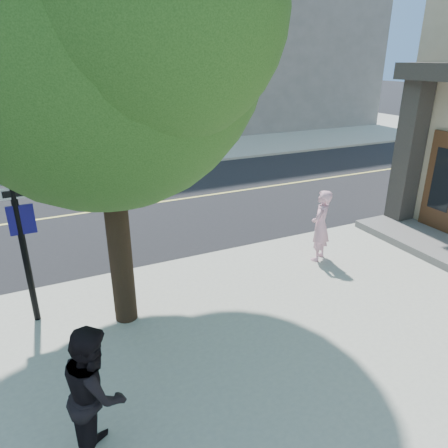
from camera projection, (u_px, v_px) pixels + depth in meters
ground at (30, 295)px, 8.56m from camera, size 140.00×140.00×0.00m
road_ew at (25, 222)px, 12.34m from camera, size 140.00×9.00×0.01m
sidewalk_ne at (211, 120)px, 31.93m from camera, size 29.00×25.00×0.12m
filler_ne at (213, 18)px, 29.91m from camera, size 18.00×16.00×14.00m
man_on_phone at (320, 226)px, 9.51m from camera, size 0.73×0.67×1.68m
pedestrian at (96, 392)px, 4.74m from camera, size 0.78×0.94×1.75m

